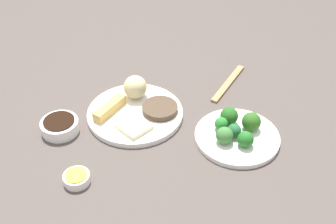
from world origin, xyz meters
TOP-DOWN VIEW (x-y plane):
  - tabletop at (0.00, 0.00)m, footprint 2.20×2.20m
  - main_plate at (-0.03, -0.05)m, footprint 0.28×0.28m
  - rice_scoop at (-0.10, -0.03)m, footprint 0.07×0.07m
  - spring_roll at (-0.05, -0.12)m, footprint 0.10×0.11m
  - crab_rangoon_wonton at (0.04, -0.07)m, footprint 0.10×0.10m
  - stir_fry_heap at (-0.01, 0.02)m, footprint 0.10×0.10m
  - broccoli_plate at (0.15, 0.19)m, footprint 0.23×0.23m
  - broccoli_floret_0 at (0.15, 0.18)m, footprint 0.04×0.04m
  - broccoli_floret_1 at (0.17, 0.15)m, footprint 0.05×0.05m
  - broccoli_floret_2 at (0.10, 0.19)m, footprint 0.05×0.05m
  - broccoli_floret_3 at (0.14, 0.24)m, footprint 0.05×0.05m
  - broccoli_floret_4 at (0.20, 0.20)m, footprint 0.04×0.04m
  - broccoli_floret_5 at (0.12, 0.16)m, footprint 0.04×0.04m
  - soy_sauce_bowl at (-0.02, -0.26)m, footprint 0.10×0.10m
  - soy_sauce_bowl_liquid at (-0.02, -0.26)m, footprint 0.09×0.09m
  - sauce_ramekin_hot_mustard at (0.18, -0.24)m, footprint 0.07×0.07m
  - sauce_ramekin_hot_mustard_liquid at (0.18, -0.24)m, footprint 0.05×0.05m
  - chopsticks_pair at (-0.09, 0.28)m, footprint 0.17×0.18m

SIDE VIEW (x-z plane):
  - tabletop at x=0.00m, z-range 0.00..0.02m
  - chopsticks_pair at x=-0.09m, z-range 0.02..0.03m
  - broccoli_plate at x=0.15m, z-range 0.02..0.03m
  - main_plate at x=-0.03m, z-range 0.02..0.04m
  - sauce_ramekin_hot_mustard at x=0.18m, z-range 0.02..0.04m
  - soy_sauce_bowl at x=-0.02m, z-range 0.02..0.05m
  - crab_rangoon_wonton at x=0.04m, z-range 0.04..0.05m
  - stir_fry_heap at x=-0.01m, z-range 0.04..0.05m
  - sauce_ramekin_hot_mustard_liquid at x=0.18m, z-range 0.04..0.05m
  - spring_roll at x=-0.05m, z-range 0.04..0.06m
  - broccoli_floret_5 at x=0.12m, z-range 0.03..0.07m
  - broccoli_floret_0 at x=0.15m, z-range 0.03..0.07m
  - broccoli_floret_4 at x=0.20m, z-range 0.03..0.08m
  - soy_sauce_bowl_liquid at x=-0.02m, z-range 0.05..0.06m
  - broccoli_floret_1 at x=0.17m, z-range 0.03..0.08m
  - broccoli_floret_2 at x=0.10m, z-range 0.03..0.08m
  - broccoli_floret_3 at x=0.14m, z-range 0.03..0.09m
  - rice_scoop at x=-0.10m, z-range 0.04..0.11m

